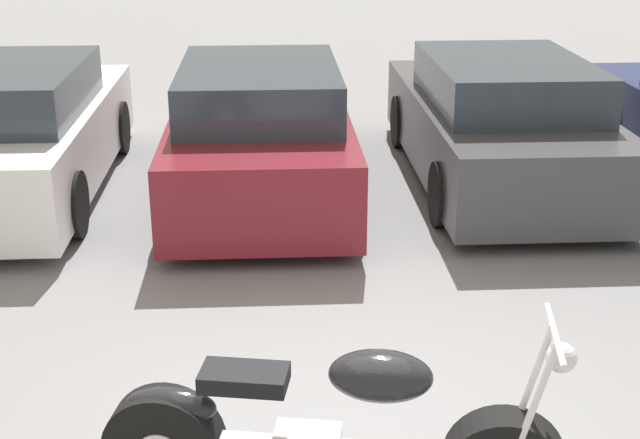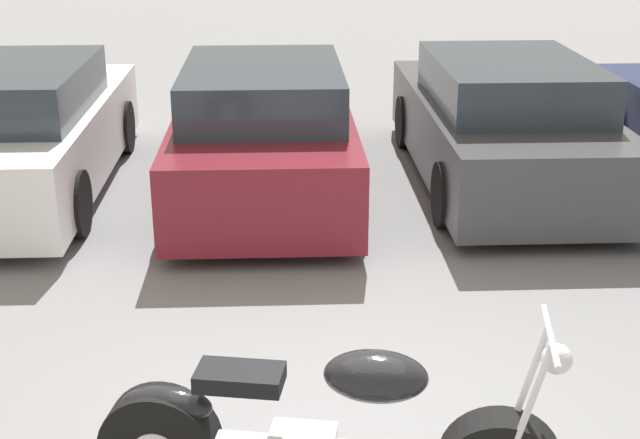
# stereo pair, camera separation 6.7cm
# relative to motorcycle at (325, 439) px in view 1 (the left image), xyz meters

# --- Properties ---
(motorcycle) EXTENTS (2.38, 0.86, 1.10)m
(motorcycle) POSITION_rel_motorcycle_xyz_m (0.00, 0.00, 0.00)
(motorcycle) COLOR black
(motorcycle) RESTS_ON ground_plane
(parked_car_white) EXTENTS (1.86, 4.47, 1.39)m
(parked_car_white) POSITION_rel_motorcycle_xyz_m (-2.90, 5.29, 0.24)
(parked_car_white) COLOR white
(parked_car_white) RESTS_ON ground_plane
(parked_car_maroon) EXTENTS (1.86, 4.47, 1.39)m
(parked_car_maroon) POSITION_rel_motorcycle_xyz_m (-0.34, 5.20, 0.24)
(parked_car_maroon) COLOR maroon
(parked_car_maroon) RESTS_ON ground_plane
(parked_car_dark_grey) EXTENTS (1.86, 4.47, 1.39)m
(parked_car_dark_grey) POSITION_rel_motorcycle_xyz_m (2.22, 5.38, 0.24)
(parked_car_dark_grey) COLOR #3D3D42
(parked_car_dark_grey) RESTS_ON ground_plane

